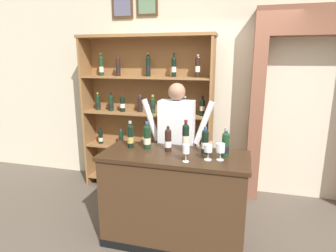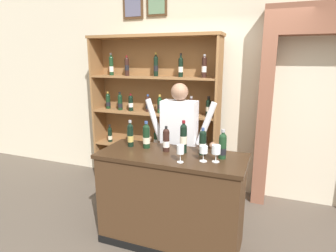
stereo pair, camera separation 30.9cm
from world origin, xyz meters
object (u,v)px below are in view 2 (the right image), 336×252
(shopkeeper, at_px, (179,136))
(tasting_bottle_bianco, at_px, (130,135))
(wine_shelf, at_px, (155,110))
(tasting_bottle_brunello, at_px, (203,142))
(tasting_bottle_vin_santo, at_px, (166,140))
(wine_glass_right, at_px, (180,150))
(tasting_bottle_super_tuscan, at_px, (146,136))
(wine_glass_spare, at_px, (204,150))
(wine_glass_left, at_px, (216,150))
(tasting_counter, at_px, (171,199))
(tasting_bottle_riserva, at_px, (223,146))
(tasting_bottle_chianti, at_px, (183,138))

(shopkeeper, relative_size, tasting_bottle_bianco, 5.63)
(wine_shelf, height_order, tasting_bottle_brunello, wine_shelf)
(tasting_bottle_vin_santo, distance_m, tasting_bottle_brunello, 0.38)
(wine_shelf, relative_size, tasting_bottle_vin_santo, 8.40)
(tasting_bottle_bianco, distance_m, tasting_bottle_vin_santo, 0.43)
(tasting_bottle_brunello, bearing_deg, wine_glass_right, -115.36)
(tasting_bottle_super_tuscan, bearing_deg, wine_shelf, 108.82)
(wine_glass_spare, bearing_deg, wine_glass_left, 13.50)
(tasting_counter, xyz_separation_m, tasting_bottle_riserva, (0.50, 0.06, 0.63))
(tasting_bottle_super_tuscan, xyz_separation_m, wine_glass_left, (0.79, -0.16, -0.02))
(tasting_bottle_chianti, relative_size, wine_glass_right, 2.00)
(tasting_counter, distance_m, wine_glass_right, 0.66)
(tasting_counter, distance_m, tasting_bottle_brunello, 0.70)
(tasting_bottle_bianco, relative_size, wine_glass_spare, 1.94)
(shopkeeper, distance_m, wine_glass_spare, 0.82)
(wine_glass_right, distance_m, wine_glass_spare, 0.22)
(shopkeeper, bearing_deg, tasting_bottle_super_tuscan, -113.06)
(shopkeeper, distance_m, tasting_bottle_riserva, 0.82)
(tasting_bottle_chianti, bearing_deg, wine_glass_left, -22.32)
(wine_glass_right, bearing_deg, tasting_bottle_super_tuscan, 149.26)
(wine_shelf, xyz_separation_m, shopkeeper, (0.58, -0.60, -0.18))
(tasting_bottle_riserva, bearing_deg, tasting_bottle_chianti, 175.26)
(wine_shelf, xyz_separation_m, tasting_bottle_bianco, (0.19, -1.10, -0.07))
(shopkeeper, relative_size, tasting_bottle_brunello, 6.01)
(shopkeeper, xyz_separation_m, tasting_bottle_bianco, (-0.39, -0.50, 0.11))
(tasting_bottle_super_tuscan, xyz_separation_m, tasting_bottle_chianti, (0.42, -0.01, 0.03))
(tasting_counter, bearing_deg, tasting_bottle_bianco, 170.13)
(tasting_bottle_vin_santo, distance_m, tasting_bottle_riserva, 0.59)
(tasting_bottle_super_tuscan, bearing_deg, wine_glass_left, -11.26)
(tasting_bottle_brunello, bearing_deg, tasting_bottle_bianco, -178.63)
(shopkeeper, height_order, tasting_bottle_super_tuscan, shopkeeper)
(tasting_bottle_vin_santo, height_order, wine_glass_spare, tasting_bottle_vin_santo)
(wine_shelf, xyz_separation_m, tasting_bottle_super_tuscan, (0.37, -1.09, -0.07))
(shopkeeper, distance_m, tasting_bottle_bianco, 0.65)
(tasting_counter, relative_size, tasting_bottle_vin_santo, 5.59)
(tasting_bottle_brunello, bearing_deg, wine_shelf, 132.43)
(shopkeeper, distance_m, tasting_bottle_vin_santo, 0.53)
(tasting_bottle_super_tuscan, relative_size, wine_glass_spare, 1.95)
(tasting_counter, xyz_separation_m, tasting_bottle_super_tuscan, (-0.33, 0.10, 0.63))
(wine_shelf, bearing_deg, tasting_bottle_bianco, -80.44)
(tasting_bottle_brunello, distance_m, wine_glass_right, 0.32)
(tasting_bottle_chianti, bearing_deg, tasting_counter, -134.25)
(tasting_bottle_super_tuscan, xyz_separation_m, tasting_bottle_riserva, (0.83, -0.04, -0.01))
(tasting_bottle_super_tuscan, bearing_deg, tasting_counter, -17.64)
(wine_glass_left, bearing_deg, shopkeeper, 131.96)
(tasting_bottle_bianco, bearing_deg, tasting_counter, -9.87)
(shopkeeper, bearing_deg, tasting_bottle_bianco, -128.00)
(tasting_bottle_riserva, relative_size, wine_glass_left, 1.77)
(tasting_counter, relative_size, wine_glass_spare, 9.88)
(wine_glass_spare, bearing_deg, tasting_bottle_chianti, 145.07)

